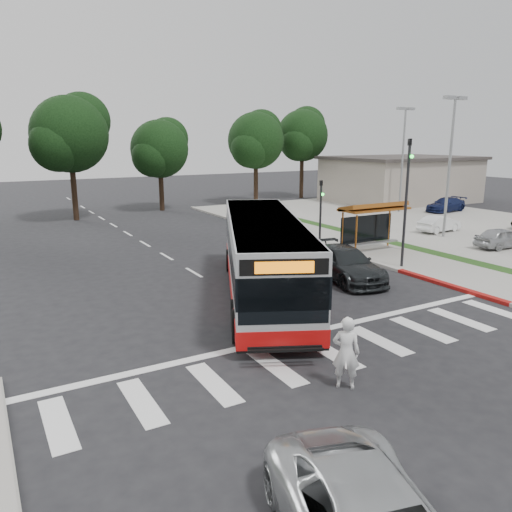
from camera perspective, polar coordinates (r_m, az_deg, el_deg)
ground at (r=19.83m, az=-0.41°, el=-5.85°), size 140.00×140.00×0.00m
sidewalk_east at (r=32.24m, az=9.80°, el=1.57°), size 4.00×40.00×0.12m
curb_east at (r=31.03m, az=6.94°, el=1.24°), size 0.30×40.00×0.15m
curb_east_red at (r=23.99m, az=21.24°, el=-3.17°), size 0.32×6.00×0.15m
parking_lot at (r=42.04m, az=20.86°, el=3.58°), size 18.00×36.00×0.10m
commercial_building at (r=54.95m, az=16.14°, el=8.28°), size 14.00×10.00×4.40m
building_roof_cap at (r=54.82m, az=16.30°, el=10.72°), size 14.60×10.60×0.30m
crosswalk_ladder at (r=15.95m, az=8.53°, el=-10.89°), size 18.00×2.60×0.01m
bus_shelter at (r=29.57m, az=13.22°, el=4.87°), size 4.20×1.60×2.86m
traffic_signal_ne_tall at (r=26.00m, az=16.84°, el=6.93°), size 0.18×0.37×6.50m
traffic_signal_ne_short at (r=31.37m, az=7.42°, el=5.81°), size 0.18×0.37×4.00m
lot_light_front at (r=35.15m, az=21.39°, el=11.43°), size 1.90×0.35×9.01m
lot_light_mid at (r=46.31m, az=16.49°, el=12.02°), size 1.90×0.35×9.01m
tree_ne_a at (r=51.07m, az=0.02°, el=13.16°), size 6.16×5.74×9.30m
tree_ne_b at (r=56.50m, az=5.35°, el=13.65°), size 6.16×5.74×10.02m
tree_north_a at (r=43.04m, az=-20.46°, el=13.03°), size 6.60×6.15×10.17m
tree_north_b at (r=46.96m, az=-10.90°, el=12.02°), size 5.72×5.33×8.43m
transit_bus at (r=20.78m, az=0.87°, el=-0.18°), size 7.97×12.82×3.32m
pedestrian at (r=13.60m, az=10.25°, el=-10.80°), size 0.86×0.83×1.99m
dark_sedan at (r=23.79m, az=10.11°, el=-0.88°), size 2.98×5.55×1.53m
parked_car_0 at (r=33.30m, az=26.28°, el=1.89°), size 3.69×1.68×1.23m
parked_car_1 at (r=37.34m, az=20.22°, el=3.49°), size 3.58×1.50×1.15m
parked_car_3 at (r=48.03m, az=20.88°, el=5.51°), size 4.48×2.28×1.25m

